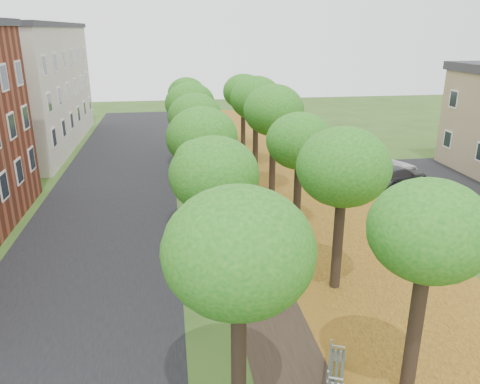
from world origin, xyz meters
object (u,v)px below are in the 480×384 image
object	(u,v)px
bench	(335,366)
car_silver	(479,228)
car_white	(385,168)
car_grey	(398,176)

from	to	relation	value
bench	car_silver	distance (m)	13.05
car_silver	car_white	bearing A→B (deg)	24.34
bench	car_white	size ratio (longest dim) A/B	0.33
car_grey	car_silver	bearing A→B (deg)	159.81
car_grey	car_white	xyz separation A→B (m)	(-0.08, 1.73, 0.05)
bench	car_grey	bearing A→B (deg)	-8.64
bench	car_white	world-z (taller)	car_white
car_grey	car_white	bearing A→B (deg)	-16.99
car_silver	car_grey	xyz separation A→B (m)	(0.08, 8.66, -0.03)
car_silver	bench	bearing A→B (deg)	153.17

